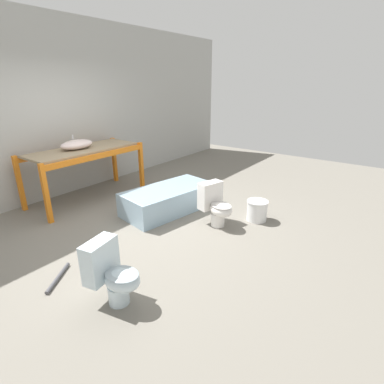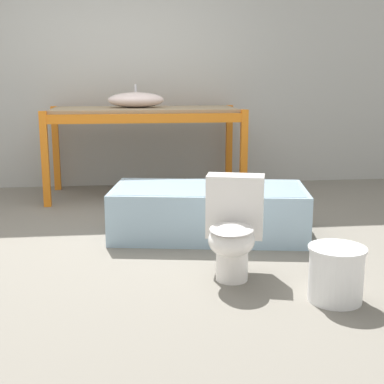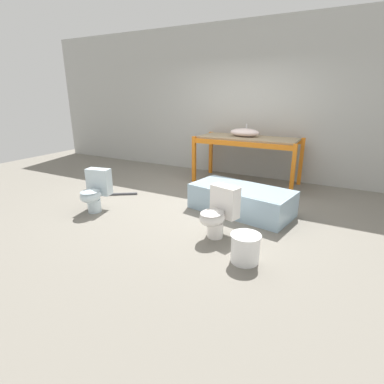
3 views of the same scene
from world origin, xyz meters
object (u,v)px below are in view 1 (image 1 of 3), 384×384
sink_basin (77,144)px  toilet_far (216,204)px  bathtub_main (168,198)px  toilet_near (112,273)px  bucket_white (257,210)px

sink_basin → toilet_far: sink_basin is taller
bathtub_main → toilet_near: (-2.04, -1.03, 0.10)m
bathtub_main → toilet_near: 2.29m
bucket_white → sink_basin: bearing=109.9°
bathtub_main → sink_basin: bearing=118.4°
sink_basin → bucket_white: size_ratio=1.79×
bathtub_main → toilet_near: toilet_near is taller
toilet_near → bucket_white: toilet_near is taller
toilet_near → toilet_far: (2.06, 0.11, 0.00)m
toilet_far → bucket_white: (0.52, -0.45, -0.16)m
bucket_white → toilet_far: bearing=139.2°
bathtub_main → toilet_far: 0.93m
sink_basin → bathtub_main: 1.89m
sink_basin → toilet_near: bearing=-119.3°
toilet_near → bucket_white: size_ratio=1.95×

